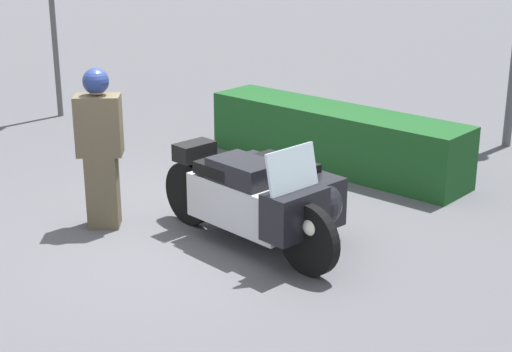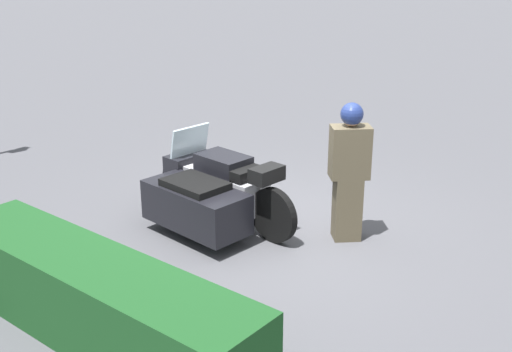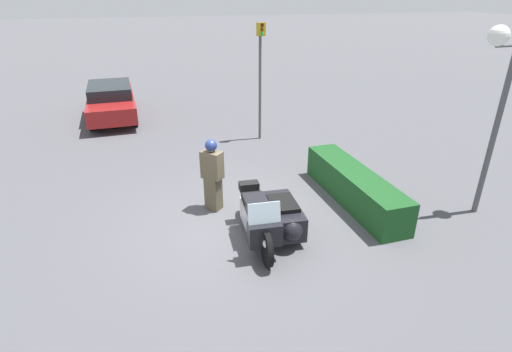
# 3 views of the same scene
# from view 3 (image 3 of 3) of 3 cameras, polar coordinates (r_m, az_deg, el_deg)

# --- Properties ---
(ground_plane) EXTENTS (160.00, 160.00, 0.00)m
(ground_plane) POSITION_cam_3_polar(r_m,az_deg,el_deg) (8.87, -2.28, -6.57)
(ground_plane) COLOR #4C4C51
(police_motorcycle) EXTENTS (2.42, 1.33, 1.17)m
(police_motorcycle) POSITION_cam_3_polar(r_m,az_deg,el_deg) (8.09, 2.20, -6.01)
(police_motorcycle) COLOR black
(police_motorcycle) RESTS_ON ground
(officer_rider) EXTENTS (0.53, 0.52, 1.71)m
(officer_rider) POSITION_cam_3_polar(r_m,az_deg,el_deg) (9.03, -6.24, 0.37)
(officer_rider) COLOR brown
(officer_rider) RESTS_ON ground
(hedge_bush_curbside) EXTENTS (3.65, 0.77, 0.79)m
(hedge_bush_curbside) POSITION_cam_3_polar(r_m,az_deg,el_deg) (9.81, 13.82, -1.43)
(hedge_bush_curbside) COLOR #19471E
(hedge_bush_curbside) RESTS_ON ground
(twin_lamp_post) EXTENTS (0.39, 1.45, 4.07)m
(twin_lamp_post) POSITION_cam_3_polar(r_m,az_deg,el_deg) (9.60, 32.73, 12.95)
(twin_lamp_post) COLOR #4C4C51
(twin_lamp_post) RESTS_ON ground
(traffic_light_far) EXTENTS (0.22, 0.28, 3.76)m
(traffic_light_far) POSITION_cam_3_polar(r_m,az_deg,el_deg) (13.25, 0.65, 15.41)
(traffic_light_far) COLOR #4C4C4C
(traffic_light_far) RESTS_ON ground
(parked_car_background) EXTENTS (4.82, 1.81, 1.34)m
(parked_car_background) POSITION_cam_3_polar(r_m,az_deg,el_deg) (17.07, -19.98, 10.18)
(parked_car_background) COLOR maroon
(parked_car_background) RESTS_ON ground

